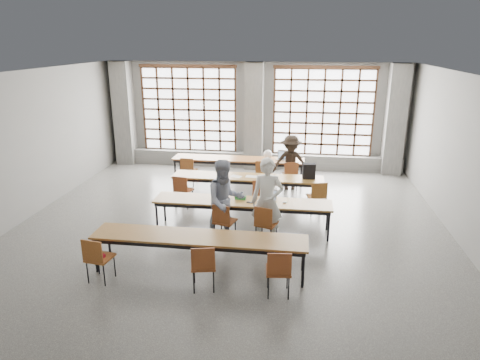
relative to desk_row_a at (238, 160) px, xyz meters
name	(u,v)px	position (x,y,z in m)	size (l,w,h in m)	color
floor	(228,232)	(0.30, -3.68, -0.66)	(11.00, 11.00, 0.00)	#4A4A47
ceiling	(227,75)	(0.30, -3.68, 2.84)	(11.00, 11.00, 0.00)	silver
wall_back	(255,115)	(0.30, 1.82, 1.09)	(10.00, 10.00, 0.00)	slate
wall_front	(130,310)	(0.30, -9.18, 1.09)	(10.00, 10.00, 0.00)	slate
wall_left	(14,150)	(-4.70, -3.68, 1.09)	(11.00, 11.00, 0.00)	slate
wall_right	(474,167)	(5.30, -3.68, 1.09)	(11.00, 11.00, 0.00)	slate
column_left	(124,114)	(-4.20, 1.54, 1.09)	(0.60, 0.55, 3.50)	#575755
column_mid	(254,117)	(0.30, 1.54, 1.09)	(0.60, 0.55, 3.50)	#575755
column_right	(395,120)	(4.80, 1.54, 1.09)	(0.60, 0.55, 3.50)	#575755
window_left	(189,110)	(-1.95, 1.74, 1.24)	(3.32, 0.12, 3.00)	white
window_right	(323,113)	(2.55, 1.74, 1.24)	(3.32, 0.12, 3.00)	white
sill_ledge	(254,160)	(0.30, 1.62, -0.41)	(9.80, 0.35, 0.50)	#575755
desk_row_a	(238,160)	(0.00, 0.00, 0.00)	(4.00, 0.70, 0.73)	brown
desk_row_b	(248,179)	(0.50, -1.75, 0.00)	(4.00, 0.70, 0.73)	brown
desk_row_c	(242,203)	(0.60, -3.55, 0.00)	(4.00, 0.70, 0.73)	brown
desk_row_d	(199,239)	(0.06, -5.47, 0.00)	(4.00, 0.70, 0.73)	brown
chair_back_left	(188,168)	(-1.41, -0.63, -0.13)	(0.45, 0.45, 0.88)	brown
chair_back_mid	(263,172)	(0.80, -0.63, -0.13)	(0.44, 0.45, 0.88)	brown
chair_back_right	(291,173)	(1.61, -0.63, -0.13)	(0.48, 0.49, 0.88)	brown
chair_mid_left	(182,188)	(-1.11, -2.38, -0.13)	(0.49, 0.49, 0.88)	brown
chair_mid_centre	(261,192)	(0.91, -2.38, -0.13)	(0.46, 0.46, 0.88)	maroon
chair_mid_right	(318,195)	(2.32, -2.37, -0.13)	(0.52, 0.52, 0.88)	brown
chair_front_left	(223,219)	(0.28, -4.17, -0.13)	(0.51, 0.52, 0.88)	brown
chair_front_right	(265,221)	(1.18, -4.17, -0.13)	(0.53, 0.53, 0.88)	brown
chair_near_left	(97,255)	(-1.65, -6.09, -0.13)	(0.47, 0.48, 0.88)	brown
chair_near_mid	(203,263)	(0.28, -6.09, -0.13)	(0.50, 0.50, 0.88)	brown
chair_near_right	(279,268)	(1.57, -6.09, -0.13)	(0.46, 0.47, 0.88)	brown
student_male	(267,201)	(1.20, -4.05, 0.27)	(0.68, 0.45, 1.87)	silver
student_female	(225,201)	(0.30, -4.05, 0.24)	(0.88, 0.68, 1.80)	#19264D
student_back	(291,163)	(1.60, -0.50, 0.14)	(1.03, 0.59, 1.60)	black
laptop_front	(268,198)	(1.18, -3.44, 0.13)	(0.45, 0.41, 0.26)	silver
laptop_back	(283,157)	(1.36, 0.11, 0.13)	(0.40, 0.35, 0.26)	#ADADB2
mouse	(285,202)	(1.55, -3.57, 0.08)	(0.10, 0.06, 0.04)	white
green_box	(240,197)	(0.55, -3.47, 0.11)	(0.25, 0.09, 0.09)	#297D38
phone	(250,202)	(0.78, -3.65, 0.07)	(0.13, 0.06, 0.01)	black
paper_sheet_b	(236,176)	(0.20, -1.80, 0.07)	(0.30, 0.21, 0.00)	silver
paper_sheet_c	(251,176)	(0.60, -1.75, 0.07)	(0.30, 0.21, 0.00)	silver
backpack	(309,171)	(2.10, -1.70, 0.27)	(0.32, 0.20, 0.40)	black
plastic_bag	(268,155)	(0.90, 0.05, 0.21)	(0.26, 0.21, 0.29)	white
red_pouch	(100,255)	(-1.64, -6.02, -0.16)	(0.20, 0.08, 0.06)	maroon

